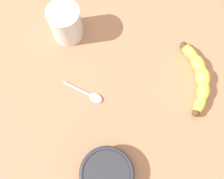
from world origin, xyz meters
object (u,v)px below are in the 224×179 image
object	(u,v)px
ceramic_bowl	(107,174)
teaspoon	(93,97)
smoothie_glass	(66,24)
banana	(199,77)

from	to	relation	value
ceramic_bowl	teaspoon	xyz separation A→B (cm)	(17.29, -8.12, -2.07)
smoothie_glass	ceramic_bowl	xyz separation A→B (cm)	(-36.39, 13.20, -2.35)
banana	smoothie_glass	xyz separation A→B (cm)	(31.13, 19.53, 2.96)
smoothie_glass	ceramic_bowl	world-z (taller)	smoothie_glass
banana	teaspoon	size ratio (longest dim) A/B	1.69
ceramic_bowl	banana	bearing A→B (deg)	-80.86
teaspoon	ceramic_bowl	bearing A→B (deg)	-52.52
banana	ceramic_bowl	world-z (taller)	ceramic_bowl
smoothie_glass	teaspoon	xyz separation A→B (cm)	(-19.11, 5.07, -4.42)
ceramic_bowl	teaspoon	world-z (taller)	ceramic_bowl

